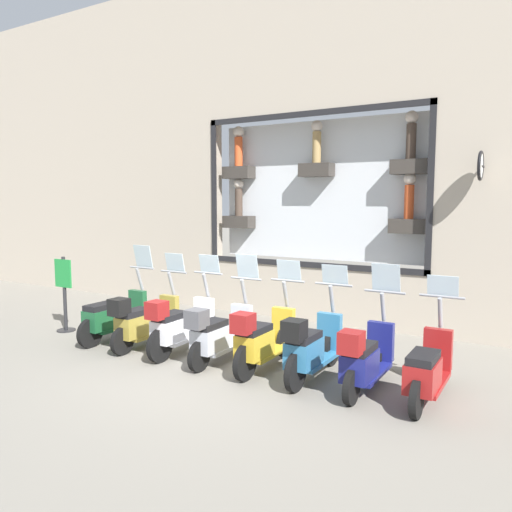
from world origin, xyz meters
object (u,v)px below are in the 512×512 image
scooter_yellow_3 (262,340)px  scooter_green_7 (113,317)px  scooter_white_5 (179,326)px  shop_sign_post (64,292)px  scooter_silver_4 (218,334)px  scooter_navy_1 (365,358)px  scooter_teal_2 (311,348)px  scooter_olive_6 (143,322)px  scooter_red_0 (427,370)px

scooter_yellow_3 → scooter_green_7: size_ratio=1.00×
scooter_white_5 → shop_sign_post: scooter_white_5 is taller
scooter_silver_4 → scooter_navy_1: bearing=-90.0°
scooter_navy_1 → shop_sign_post: 6.13m
scooter_teal_2 → scooter_olive_6: 3.20m
scooter_silver_4 → scooter_olive_6: size_ratio=1.00×
scooter_red_0 → scooter_silver_4: bearing=91.1°
scooter_red_0 → shop_sign_post: size_ratio=1.21×
scooter_green_7 → scooter_olive_6: bearing=-95.0°
scooter_olive_6 → scooter_red_0: bearing=-89.3°
scooter_yellow_3 → scooter_white_5: 1.60m
scooter_teal_2 → scooter_olive_6: bearing=90.2°
scooter_yellow_3 → shop_sign_post: 4.53m
scooter_silver_4 → scooter_white_5: scooter_silver_4 is taller
scooter_red_0 → scooter_teal_2: size_ratio=0.99×
scooter_red_0 → scooter_navy_1: (-0.06, 0.80, 0.04)m
scooter_navy_1 → scooter_olive_6: 4.00m
scooter_yellow_3 → scooter_olive_6: size_ratio=1.01×
scooter_navy_1 → scooter_teal_2: 0.80m
scooter_silver_4 → scooter_white_5: bearing=89.3°
scooter_red_0 → scooter_green_7: scooter_green_7 is taller
scooter_red_0 → scooter_yellow_3: 2.40m
scooter_silver_4 → scooter_green_7: size_ratio=0.99×
scooter_teal_2 → scooter_green_7: bearing=89.1°
scooter_teal_2 → scooter_yellow_3: scooter_yellow_3 is taller
scooter_white_5 → scooter_olive_6: 0.80m
scooter_olive_6 → scooter_green_7: size_ratio=1.00×
scooter_navy_1 → scooter_yellow_3: (0.01, 1.60, 0.02)m
scooter_yellow_3 → scooter_silver_4: scooter_silver_4 is taller
scooter_yellow_3 → scooter_olive_6: 2.40m
scooter_navy_1 → scooter_green_7: bearing=89.2°
scooter_red_0 → scooter_yellow_3: bearing=91.2°
scooter_silver_4 → scooter_olive_6: bearing=90.0°
scooter_teal_2 → scooter_green_7: (0.06, 4.00, -0.04)m
scooter_navy_1 → scooter_teal_2: bearing=89.2°
shop_sign_post → scooter_teal_2: bearing=-90.5°
scooter_silver_4 → shop_sign_post: bearing=89.2°
scooter_red_0 → scooter_silver_4: 3.20m
scooter_green_7 → scooter_white_5: bearing=-92.1°
scooter_green_7 → scooter_red_0: bearing=-90.1°
scooter_yellow_3 → shop_sign_post: bearing=89.5°
scooter_green_7 → shop_sign_post: (-0.02, 1.32, 0.35)m
scooter_red_0 → scooter_yellow_3: (-0.05, 2.40, 0.06)m
scooter_olive_6 → scooter_green_7: scooter_green_7 is taller
scooter_navy_1 → scooter_white_5: (0.01, 3.20, 0.02)m
scooter_navy_1 → scooter_white_5: 3.20m
scooter_yellow_3 → scooter_silver_4: size_ratio=1.01×
scooter_yellow_3 → shop_sign_post: size_ratio=1.22×
scooter_yellow_3 → scooter_white_5: size_ratio=1.00×
scooter_navy_1 → scooter_olive_6: (0.00, 4.00, 0.00)m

